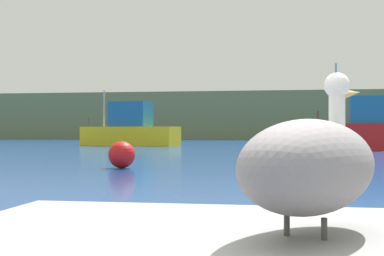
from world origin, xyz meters
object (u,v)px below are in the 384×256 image
at_px(pelican, 310,165).
at_px(mooring_buoy, 122,155).
at_px(fishing_boat_yellow, 130,130).
at_px(fishing_boat_red, 367,131).

height_order(pelican, mooring_buoy, pelican).
xyz_separation_m(fishing_boat_yellow, mooring_buoy, (6.27, -22.84, -0.74)).
bearing_deg(fishing_boat_yellow, pelican, 119.52).
relative_size(fishing_boat_yellow, mooring_buoy, 9.43).
relative_size(pelican, fishing_boat_red, 0.25).
bearing_deg(mooring_buoy, pelican, -69.30).
bearing_deg(pelican, fishing_boat_yellow, 41.95).
distance_m(pelican, fishing_boat_red, 29.54).
bearing_deg(mooring_buoy, fishing_boat_yellow, 105.36).
distance_m(pelican, mooring_buoy, 13.61).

